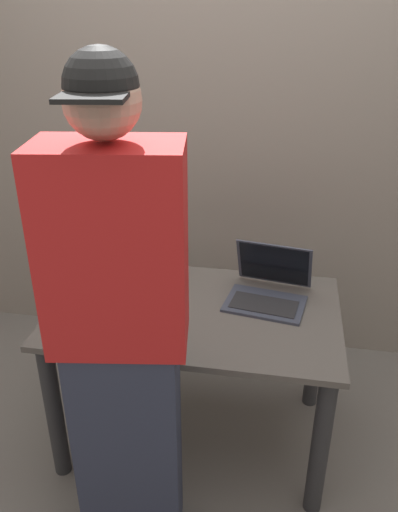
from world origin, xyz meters
TOP-DOWN VIEW (x-y plane):
  - ground_plane at (0.00, 0.00)m, footprint 8.00×8.00m
  - desk at (0.00, 0.00)m, footprint 1.20×0.75m
  - laptop at (0.30, 0.14)m, footprint 0.38×0.36m
  - beer_bottle_dark at (-0.41, 0.18)m, footprint 0.07×0.07m
  - beer_bottle_amber at (-0.22, 0.26)m, footprint 0.07×0.07m
  - beer_bottle_brown at (-0.27, 0.18)m, footprint 0.07×0.07m
  - person_figure at (-0.14, -0.53)m, footprint 0.45×0.33m
  - back_wall at (0.00, 0.87)m, footprint 6.00×0.10m

SIDE VIEW (x-z plane):
  - ground_plane at x=0.00m, z-range 0.00..0.00m
  - desk at x=0.00m, z-range 0.21..0.91m
  - laptop at x=0.30m, z-range 0.64..0.88m
  - beer_bottle_amber at x=-0.22m, z-range 0.66..0.95m
  - beer_bottle_brown at x=-0.27m, z-range 0.67..0.97m
  - beer_bottle_dark at x=-0.41m, z-range 0.67..0.98m
  - person_figure at x=-0.14m, z-range 0.01..1.78m
  - back_wall at x=0.00m, z-range 0.00..2.60m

